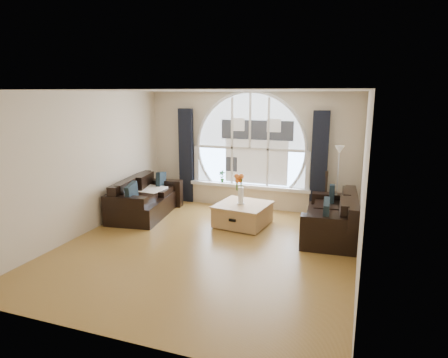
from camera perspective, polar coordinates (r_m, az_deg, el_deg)
ground at (r=6.94m, az=-2.53°, el=-10.04°), size 5.00×5.50×0.01m
ceiling at (r=6.41m, az=-2.77°, el=12.86°), size 5.00×5.50×0.01m
wall_back at (r=9.11m, az=3.92°, el=4.24°), size 5.00×0.01×2.70m
wall_front at (r=4.21m, az=-17.00°, el=-6.23°), size 5.00×0.01×2.70m
wall_left at (r=7.82m, az=-19.87°, el=2.13°), size 0.01×5.50×2.70m
wall_right at (r=6.07m, az=19.77°, el=-0.71°), size 0.01×5.50×2.70m
attic_slope at (r=5.94m, az=17.56°, el=8.94°), size 0.92×5.50×0.72m
arched_window at (r=9.04m, az=3.89°, el=5.94°), size 2.60×0.06×2.15m
window_sill at (r=9.17m, az=3.67°, el=-1.05°), size 2.90×0.22×0.08m
window_frame at (r=9.01m, az=3.84°, el=5.92°), size 2.76×0.08×2.15m
neighbor_house at (r=9.00m, az=4.77°, el=5.09°), size 1.70×0.02×1.50m
curtain_left at (r=9.58m, az=-5.56°, el=3.41°), size 0.35×0.12×2.30m
curtain_right at (r=8.73m, az=13.84°, el=2.21°), size 0.35×0.12×2.30m
sofa_left at (r=8.74m, az=-11.43°, el=-2.71°), size 1.16×1.95×0.82m
sofa_right at (r=7.60m, az=15.49°, el=-5.24°), size 1.04×1.89×0.81m
coffee_chest at (r=7.98m, az=2.79°, el=-5.10°), size 1.13×1.13×0.49m
throw_blanket at (r=8.90m, az=-10.67°, el=-1.73°), size 0.61×0.61×0.10m
vase_flowers at (r=7.81m, az=2.50°, el=-0.95°), size 0.24×0.24×0.70m
floor_lamp at (r=8.50m, az=16.34°, el=-0.63°), size 0.24×0.24×1.60m
guitar at (r=8.63m, az=14.77°, el=-2.18°), size 0.37×0.25×1.06m
potted_plant at (r=9.33m, az=-0.29°, el=0.39°), size 0.16×0.11×0.29m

